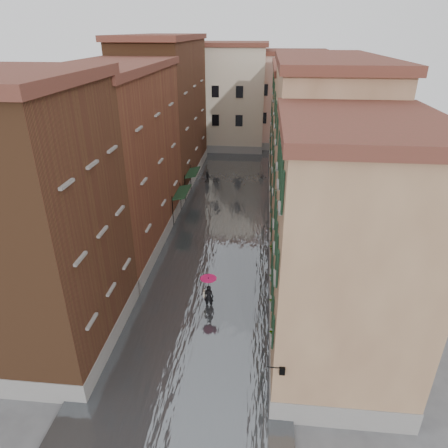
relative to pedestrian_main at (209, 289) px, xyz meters
The scene contains 16 objects.
ground 1.95m from the pedestrian_main, 106.71° to the right, with size 120.00×120.00×0.00m, color #4F4F52.
floodwater 11.67m from the pedestrian_main, 92.07° to the left, with size 10.00×60.00×0.20m, color #4F5357.
building_left_near 9.68m from the pedestrian_main, 155.40° to the right, with size 6.00×8.00×13.00m, color brown.
building_left_mid 11.72m from the pedestrian_main, 134.30° to the left, with size 6.00×14.00×12.50m, color brown.
building_left_far 24.46m from the pedestrian_main, 108.17° to the left, with size 6.00×16.00×14.00m, color brown.
building_right_near 8.65m from the pedestrian_main, 27.31° to the right, with size 6.00×8.00×11.50m, color #8D6648.
building_right_mid 11.32m from the pedestrian_main, 49.12° to the left, with size 6.00×14.00×13.00m, color tan.
building_right_far 23.96m from the pedestrian_main, 73.77° to the left, with size 6.00×16.00×11.50m, color #8D6648.
building_end_cream 37.13m from the pedestrian_main, 95.34° to the left, with size 12.00×9.00×13.00m, color beige.
building_end_pink 39.29m from the pedestrian_main, 81.77° to the left, with size 10.00×9.00×12.00m, color #D19D93.
awning_near 12.59m from the pedestrian_main, 108.14° to the left, with size 1.09×3.29×2.80m.
awning_far 17.60m from the pedestrian_main, 102.84° to the left, with size 1.09×3.11×2.80m.
wall_lantern 8.54m from the pedestrian_main, 62.13° to the right, with size 0.71×0.22×0.35m.
window_planters 4.40m from the pedestrian_main, 12.71° to the right, with size 0.59×10.61×0.84m.
pedestrian_main is the anchor object (origin of this frame).
pedestrian_far 21.04m from the pedestrian_main, 98.09° to the left, with size 0.69×0.54×1.41m, color black.
Camera 1 is at (3.24, -17.60, 14.92)m, focal length 32.00 mm.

